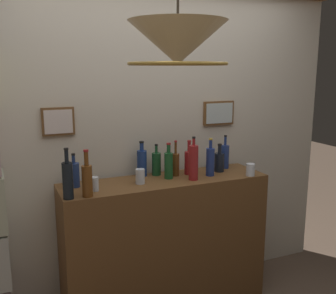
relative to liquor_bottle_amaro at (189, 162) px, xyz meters
The scene contains 18 objects.
panelled_rear_partition 0.46m from the liquor_bottle_amaro, 135.29° to the left, with size 3.19×0.15×2.72m.
bar_shelf_unit 0.64m from the liquor_bottle_amaro, 164.27° to the right, with size 1.52×0.41×1.00m, color brown.
liquor_bottle_amaro is the anchor object (origin of this frame).
liquor_bottle_bourbon 0.16m from the liquor_bottle_amaro, 38.59° to the right, with size 0.06×0.06×0.29m.
liquor_bottle_port 0.35m from the liquor_bottle_amaro, ahead, with size 0.07×0.07×0.27m.
liquor_bottle_brandy 0.16m from the liquor_bottle_amaro, 104.77° to the right, with size 0.07×0.07×0.32m.
liquor_bottle_vermouth 0.85m from the liquor_bottle_amaro, 165.06° to the right, with size 0.07×0.07×0.30m.
liquor_bottle_rum 0.96m from the liquor_bottle_amaro, 167.06° to the right, with size 0.07×0.07×0.32m.
liquor_bottle_whiskey 0.25m from the liquor_bottle_amaro, ahead, with size 0.08×0.08×0.22m.
liquor_bottle_tequila 0.86m from the liquor_bottle_amaro, behind, with size 0.07×0.07×0.23m.
liquor_bottle_mezcal 0.25m from the liquor_bottle_amaro, 162.32° to the left, with size 0.07×0.07×0.24m.
liquor_bottle_rye 0.11m from the liquor_bottle_amaro, behind, with size 0.05×0.05×0.27m.
liquor_bottle_sherry 0.20m from the liquor_bottle_amaro, 165.61° to the right, with size 0.06×0.06×0.26m.
liquor_bottle_gin 0.36m from the liquor_bottle_amaro, 164.75° to the left, with size 0.07×0.07×0.26m.
glass_tumbler_rocks 0.77m from the liquor_bottle_amaro, behind, with size 0.06×0.06×0.09m.
glass_tumbler_highball 0.46m from the liquor_bottle_amaro, 29.18° to the right, with size 0.07×0.07×0.09m.
glass_tumbler_shot 0.44m from the liquor_bottle_amaro, 168.19° to the right, with size 0.07×0.07×0.10m.
pendant_lamp 1.34m from the liquor_bottle_amaro, 119.70° to the right, with size 0.46×0.46×0.50m.
Camera 1 is at (-1.07, -1.71, 1.79)m, focal length 41.86 mm.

